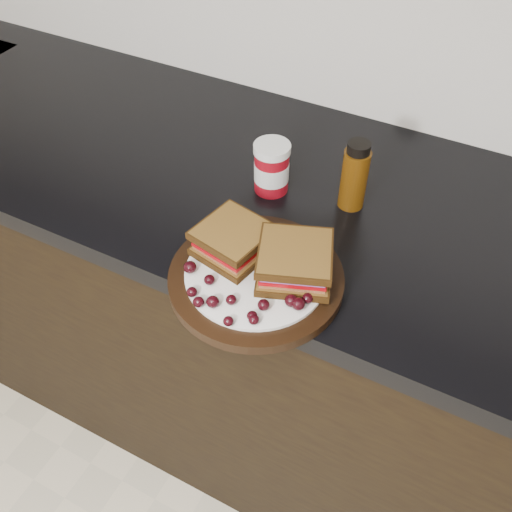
{
  "coord_description": "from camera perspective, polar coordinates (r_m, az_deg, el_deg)",
  "views": [
    {
      "loc": [
        0.41,
        0.92,
        1.59
      ],
      "look_at": [
        0.14,
        1.46,
        0.96
      ],
      "focal_mm": 40.0,
      "sensor_mm": 36.0,
      "label": 1
    }
  ],
  "objects": [
    {
      "name": "grape_13",
      "position": [
        0.87,
        6.06,
        -2.67
      ],
      "size": [
        0.02,
        0.02,
        0.02
      ],
      "primitive_type": "ellipsoid",
      "color": "black",
      "rests_on": "plate"
    },
    {
      "name": "grape_0",
      "position": [
        0.9,
        -6.62,
        -1.12
      ],
      "size": [
        0.02,
        0.02,
        0.02
      ],
      "primitive_type": "ellipsoid",
      "color": "black",
      "rests_on": "plate"
    },
    {
      "name": "condiment_jar",
      "position": [
        1.06,
        1.57,
        8.83
      ],
      "size": [
        0.08,
        0.08,
        0.1
      ],
      "primitive_type": "cylinder",
      "rotation": [
        0.0,
        0.0,
        -0.18
      ],
      "color": "maroon",
      "rests_on": "countertop"
    },
    {
      "name": "grape_9",
      "position": [
        0.84,
        0.76,
        -4.91
      ],
      "size": [
        0.02,
        0.02,
        0.02
      ],
      "primitive_type": "ellipsoid",
      "color": "black",
      "rests_on": "plate"
    },
    {
      "name": "grape_12",
      "position": [
        0.86,
        5.16,
        -4.22
      ],
      "size": [
        0.02,
        0.02,
        0.02
      ],
      "primitive_type": "ellipsoid",
      "color": "black",
      "rests_on": "plate"
    },
    {
      "name": "grape_16",
      "position": [
        0.94,
        -1.53,
        1.91
      ],
      "size": [
        0.02,
        0.02,
        0.02
      ],
      "primitive_type": "ellipsoid",
      "color": "black",
      "rests_on": "plate"
    },
    {
      "name": "grape_21",
      "position": [
        0.93,
        -1.75,
        1.22
      ],
      "size": [
        0.02,
        0.02,
        0.01
      ],
      "primitive_type": "ellipsoid",
      "color": "black",
      "rests_on": "plate"
    },
    {
      "name": "grape_20",
      "position": [
        0.91,
        -4.05,
        -0.49
      ],
      "size": [
        0.02,
        0.02,
        0.02
      ],
      "primitive_type": "ellipsoid",
      "color": "black",
      "rests_on": "plate"
    },
    {
      "name": "grape_7",
      "position": [
        0.83,
        -0.23,
        -6.37
      ],
      "size": [
        0.02,
        0.02,
        0.02
      ],
      "primitive_type": "ellipsoid",
      "color": "black",
      "rests_on": "plate"
    },
    {
      "name": "grape_23",
      "position": [
        0.93,
        -5.44,
        1.19
      ],
      "size": [
        0.02,
        0.02,
        0.02
      ],
      "primitive_type": "ellipsoid",
      "color": "black",
      "rests_on": "plate"
    },
    {
      "name": "grape_8",
      "position": [
        0.83,
        -0.39,
        -6.01
      ],
      "size": [
        0.02,
        0.02,
        0.01
      ],
      "primitive_type": "ellipsoid",
      "color": "black",
      "rests_on": "plate"
    },
    {
      "name": "sandwich_right",
      "position": [
        0.88,
        3.88,
        -0.59
      ],
      "size": [
        0.15,
        0.15,
        0.05
      ],
      "primitive_type": null,
      "rotation": [
        0.0,
        0.0,
        0.36
      ],
      "color": "brown",
      "rests_on": "plate"
    },
    {
      "name": "grape_11",
      "position": [
        0.85,
        3.54,
        -4.48
      ],
      "size": [
        0.02,
        0.02,
        0.02
      ],
      "primitive_type": "ellipsoid",
      "color": "black",
      "rests_on": "plate"
    },
    {
      "name": "grape_4",
      "position": [
        0.85,
        -4.36,
        -4.59
      ],
      "size": [
        0.02,
        0.02,
        0.02
      ],
      "primitive_type": "ellipsoid",
      "color": "black",
      "rests_on": "plate"
    },
    {
      "name": "grape_15",
      "position": [
        0.89,
        3.76,
        -1.34
      ],
      "size": [
        0.02,
        0.02,
        0.02
      ],
      "primitive_type": "ellipsoid",
      "color": "black",
      "rests_on": "plate"
    },
    {
      "name": "oil_bottle",
      "position": [
        1.02,
        9.83,
        7.97
      ],
      "size": [
        0.06,
        0.06,
        0.13
      ],
      "primitive_type": "cylinder",
      "rotation": [
        0.0,
        0.0,
        0.26
      ],
      "color": "#472807",
      "rests_on": "countertop"
    },
    {
      "name": "sandwich_left",
      "position": [
        0.91,
        -2.29,
        1.56
      ],
      "size": [
        0.13,
        0.13,
        0.05
      ],
      "primitive_type": null,
      "rotation": [
        0.0,
        0.0,
        -0.21
      ],
      "color": "brown",
      "rests_on": "plate"
    },
    {
      "name": "grape_6",
      "position": [
        0.83,
        -2.78,
        -6.52
      ],
      "size": [
        0.02,
        0.02,
        0.01
      ],
      "primitive_type": "ellipsoid",
      "color": "black",
      "rests_on": "plate"
    },
    {
      "name": "grape_22",
      "position": [
        0.92,
        -2.79,
        0.66
      ],
      "size": [
        0.02,
        0.02,
        0.02
      ],
      "primitive_type": "ellipsoid",
      "color": "black",
      "rests_on": "plate"
    },
    {
      "name": "grape_17",
      "position": [
        0.93,
        -2.24,
        1.47
      ],
      "size": [
        0.02,
        0.02,
        0.02
      ],
      "primitive_type": "ellipsoid",
      "color": "black",
      "rests_on": "plate"
    },
    {
      "name": "grape_1",
      "position": [
        0.88,
        -4.69,
        -2.39
      ],
      "size": [
        0.02,
        0.02,
        0.02
      ],
      "primitive_type": "ellipsoid",
      "color": "black",
      "rests_on": "plate"
    },
    {
      "name": "grape_18",
      "position": [
        0.93,
        -3.75,
        1.1
      ],
      "size": [
        0.02,
        0.02,
        0.02
      ],
      "primitive_type": "ellipsoid",
      "color": "black",
      "rests_on": "plate"
    },
    {
      "name": "grape_3",
      "position": [
        0.85,
        -5.77,
        -4.59
      ],
      "size": [
        0.02,
        0.02,
        0.02
      ],
      "primitive_type": "ellipsoid",
      "color": "black",
      "rests_on": "plate"
    },
    {
      "name": "plate",
      "position": [
        0.91,
        0.0,
        -2.23
      ],
      "size": [
        0.28,
        0.28,
        0.02
      ],
      "primitive_type": "cylinder",
      "color": "black",
      "rests_on": "countertop"
    },
    {
      "name": "grape_10",
      "position": [
        0.85,
        4.25,
        -4.8
      ],
      "size": [
        0.02,
        0.02,
        0.02
      ],
      "primitive_type": "ellipsoid",
      "color": "black",
      "rests_on": "plate"
    },
    {
      "name": "grape_14",
      "position": [
        0.9,
        5.1,
        -0.86
      ],
      "size": [
        0.02,
        0.02,
        0.01
      ],
      "primitive_type": "ellipsoid",
      "color": "black",
      "rests_on": "plate"
    },
    {
      "name": "base_cabinets",
      "position": [
        1.45,
        -0.42,
        -6.77
      ],
      "size": [
        3.96,
        0.58,
        0.86
      ],
      "primitive_type": "cube",
      "color": "black",
      "rests_on": "ground_plane"
    },
    {
      "name": "grape_2",
      "position": [
        0.87,
        -6.42,
        -3.6
      ],
      "size": [
        0.02,
        0.02,
        0.02
      ],
      "primitive_type": "ellipsoid",
      "color": "black",
      "rests_on": "plate"
    },
    {
      "name": "grape_19",
      "position": [
        0.93,
        -4.09,
        1.21
      ],
      "size": [
        0.02,
        0.02,
        0.02
      ],
      "primitive_type": "ellipsoid",
      "color": "black",
      "rests_on": "plate"
    },
    {
      "name": "countertop",
      "position": [
        1.13,
        -0.54,
        7.19
      ],
      "size": [
        3.98,
        0.6,
        0.04
      ],
      "primitive_type": "cube",
      "color": "black",
      "rests_on": "base_cabinets"
    },
    {
      "name": "grape_5",
      "position": [
        0.85,
        -2.5,
        -4.4
      ],
      "size": [
        0.02,
        0.02,
        0.02
      ],
      "primitive_type": "ellipsoid",
      "color": "black",
      "rests_on": "plate"
    }
  ]
}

